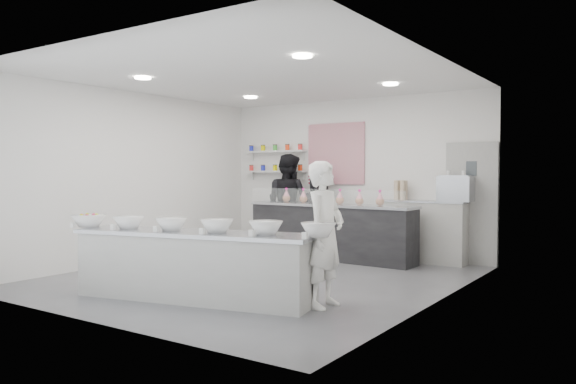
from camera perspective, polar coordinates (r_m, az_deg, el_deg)
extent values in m
plane|color=#515156|center=(8.55, -2.92, -8.68)|extent=(6.00, 6.00, 0.00)
plane|color=white|center=(8.52, -2.95, 11.56)|extent=(6.00, 6.00, 0.00)
plane|color=white|center=(10.95, 6.54, 1.56)|extent=(5.50, 0.00, 5.50)
plane|color=white|center=(10.29, -15.28, 1.47)|extent=(0.00, 6.00, 6.00)
plane|color=white|center=(7.10, 15.11, 1.23)|extent=(0.00, 6.00, 6.00)
cube|color=#9D9D9A|center=(10.08, 18.13, -1.13)|extent=(0.88, 0.04, 2.10)
cube|color=#A51A3C|center=(11.10, 4.88, 3.89)|extent=(1.25, 0.03, 1.20)
cube|color=silver|center=(11.78, -1.27, 2.09)|extent=(1.45, 0.22, 0.04)
cube|color=silver|center=(11.78, -1.27, 4.14)|extent=(1.45, 0.22, 0.04)
cylinder|color=white|center=(8.73, -14.54, 11.14)|extent=(0.24, 0.24, 0.02)
cylinder|color=white|center=(6.92, 1.47, 13.62)|extent=(0.24, 0.24, 0.02)
cylinder|color=white|center=(10.61, -3.82, 9.56)|extent=(0.24, 0.24, 0.02)
cylinder|color=white|center=(9.19, 10.37, 10.71)|extent=(0.24, 0.24, 0.02)
cube|color=#A5A5A0|center=(7.12, -9.52, -7.40)|extent=(3.21, 1.38, 0.85)
cube|color=black|center=(10.26, 4.32, -4.03)|extent=(3.29, 0.75, 1.01)
cube|color=white|center=(9.97, 3.46, -0.50)|extent=(3.22, 0.16, 0.28)
cube|color=#A5A5A0|center=(10.17, 13.73, -3.91)|extent=(1.47, 0.47, 1.09)
cube|color=#93969E|center=(9.95, 16.69, 0.30)|extent=(0.56, 0.38, 0.42)
imported|color=white|center=(6.62, 3.78, -4.30)|extent=(0.43, 0.64, 1.72)
imported|color=black|center=(11.26, -0.03, -1.09)|extent=(0.97, 0.77, 1.95)
imported|color=black|center=(10.87, 3.19, -1.99)|extent=(0.93, 0.74, 1.65)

